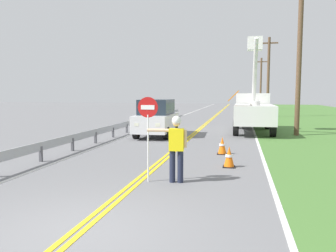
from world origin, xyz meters
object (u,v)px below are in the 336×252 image
Objects in this scene: oncoming_suv_nearest at (157,118)px; utility_pole_far at (261,83)px; utility_pole_near at (299,55)px; traffic_cone_lead at (229,157)px; utility_bucket_truck at (253,109)px; flagger_worker at (176,145)px; stop_sign_paddle at (148,120)px; traffic_cone_mid at (222,146)px; utility_pole_mid at (268,76)px.

utility_pole_far reaches higher than oncoming_suv_nearest.
utility_pole_near reaches higher than traffic_cone_lead.
oncoming_suv_nearest is 8.91m from utility_pole_near.
flagger_worker is at bearing -100.48° from utility_bucket_truck.
stop_sign_paddle is 3.33× the size of traffic_cone_mid.
traffic_cone_mid is at bearing 98.55° from traffic_cone_lead.
utility_pole_mid is 1.03× the size of utility_pole_far.
utility_bucket_truck is 11.18m from traffic_cone_lead.
oncoming_suv_nearest is 20.04m from utility_pole_mid.
traffic_cone_lead is at bearing -59.66° from oncoming_suv_nearest.
utility_bucket_truck is (2.46, 13.31, 0.38)m from flagger_worker.
traffic_cone_mid is at bearing -98.34° from utility_pole_mid.
flagger_worker is at bearing -112.69° from utility_pole_near.
stop_sign_paddle is (-0.77, -0.07, 0.66)m from flagger_worker.
utility_bucket_truck reaches higher than traffic_cone_mid.
flagger_worker is at bearing -95.80° from utility_pole_far.
utility_pole_near reaches higher than utility_pole_far.
utility_pole_near is 12.73× the size of traffic_cone_mid.
traffic_cone_mid is at bearing 77.79° from flagger_worker.
oncoming_suv_nearest is 0.58× the size of utility_pole_far.
oncoming_suv_nearest is (-3.03, 9.72, 0.01)m from flagger_worker.
traffic_cone_lead is at bearing -95.73° from utility_bucket_truck.
traffic_cone_mid is (-3.66, -41.24, -3.86)m from utility_pole_far.
utility_pole_near is at bearing -88.38° from utility_pole_mid.
stop_sign_paddle is 0.29× the size of utility_pole_far.
utility_pole_mid is (5.20, 28.10, 2.63)m from stop_sign_paddle.
traffic_cone_lead is (-3.30, -43.60, -3.86)m from utility_pole_far.
flagger_worker is at bearing -98.99° from utility_pole_mid.
utility_bucket_truck reaches higher than stop_sign_paddle.
utility_pole_near is 34.14m from utility_pole_far.
utility_pole_far is at bearing 89.29° from utility_pole_mid.
utility_pole_near is 12.73× the size of traffic_cone_lead.
utility_pole_near is (7.92, 1.98, 3.58)m from oncoming_suv_nearest.
utility_pole_mid is at bearing 81.66° from traffic_cone_mid.
utility_pole_mid reaches higher than utility_bucket_truck.
stop_sign_paddle is at bearing -96.73° from utility_pole_far.
traffic_cone_lead is at bearing -110.54° from utility_pole_near.
stop_sign_paddle is 3.33× the size of traffic_cone_lead.
traffic_cone_mid is at bearing -99.55° from utility_bucket_truck.
utility_pole_near is at bearing 14.02° from oncoming_suv_nearest.
utility_pole_far reaches higher than traffic_cone_mid.
flagger_worker reaches higher than traffic_cone_lead.
stop_sign_paddle is 10.07m from oncoming_suv_nearest.
utility_bucket_truck is at bearing 80.45° from traffic_cone_mid.
traffic_cone_lead is (-3.54, -9.46, -4.31)m from utility_pole_near.
traffic_cone_mid is (-1.47, -8.71, -1.09)m from utility_bucket_truck.
utility_bucket_truck is 6.57m from oncoming_suv_nearest.
utility_bucket_truck is 4.34m from utility_pole_near.
traffic_cone_lead is at bearing -94.33° from utility_pole_far.
stop_sign_paddle is at bearing -100.48° from utility_pole_mid.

